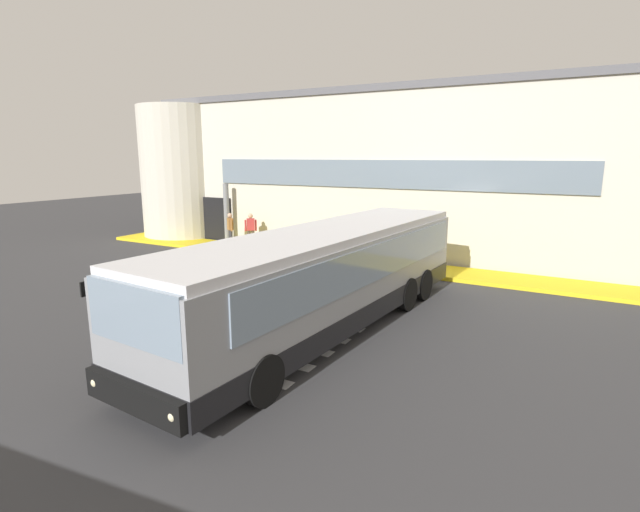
{
  "coord_description": "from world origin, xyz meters",
  "views": [
    {
      "loc": [
        9.05,
        -13.5,
        4.58
      ],
      "look_at": [
        1.96,
        -0.73,
        1.5
      ],
      "focal_mm": 26.8,
      "sensor_mm": 36.0,
      "label": 1
    }
  ],
  "objects": [
    {
      "name": "bus_main_foreground",
      "position": [
        3.26,
        -2.75,
        1.34
      ],
      "size": [
        3.86,
        12.07,
        2.7
      ],
      "color": "gray",
      "rests_on": "ground"
    },
    {
      "name": "boarding_curb",
      "position": [
        0.0,
        4.8,
        0.07
      ],
      "size": [
        27.01,
        2.0,
        0.15
      ],
      "primitive_type": "cube",
      "color": "yellow",
      "rests_on": "ground"
    },
    {
      "name": "entry_support_column",
      "position": [
        -6.91,
        5.4,
        1.68
      ],
      "size": [
        0.28,
        0.28,
        3.05
      ],
      "primitive_type": "cylinder",
      "color": "slate",
      "rests_on": "boarding_curb"
    },
    {
      "name": "passenger_near_column",
      "position": [
        -6.11,
        4.68,
        1.08
      ],
      "size": [
        0.5,
        0.4,
        1.68
      ],
      "color": "#2D2D33",
      "rests_on": "boarding_curb"
    },
    {
      "name": "passenger_by_doorway",
      "position": [
        -5.15,
        5.07,
        1.11
      ],
      "size": [
        0.52,
        0.5,
        1.68
      ],
      "color": "#4C4233",
      "rests_on": "boarding_curb"
    },
    {
      "name": "ground_plane",
      "position": [
        0.0,
        0.0,
        -0.01
      ],
      "size": [
        80.0,
        90.0,
        0.02
      ],
      "primitive_type": "cube",
      "color": "#353538",
      "rests_on": "ground"
    },
    {
      "name": "terminal_building",
      "position": [
        -0.69,
        11.65,
        3.76
      ],
      "size": [
        24.81,
        13.8,
        7.53
      ],
      "color": "beige",
      "rests_on": "ground"
    },
    {
      "name": "bay_paint_stripes",
      "position": [
        2.0,
        -4.2,
        0.0
      ],
      "size": [
        4.4,
        3.96,
        0.01
      ],
      "color": "silver",
      "rests_on": "ground"
    },
    {
      "name": "safety_bollard_yellow",
      "position": [
        -1.31,
        3.6,
        0.45
      ],
      "size": [
        0.18,
        0.18,
        0.9
      ],
      "primitive_type": "cylinder",
      "color": "yellow",
      "rests_on": "ground"
    }
  ]
}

